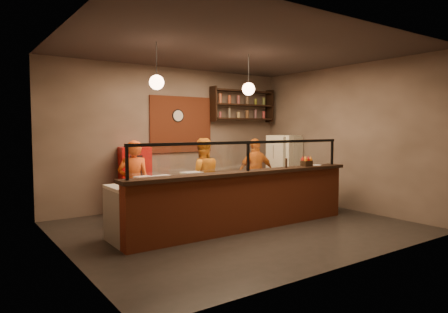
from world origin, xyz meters
TOP-DOWN VIEW (x-y plane):
  - floor at (0.00, 0.00)m, footprint 6.00×6.00m
  - ceiling at (0.00, 0.00)m, footprint 6.00×6.00m
  - wall_back at (0.00, 2.50)m, footprint 6.00×0.00m
  - wall_left at (-3.00, 0.00)m, footprint 0.00×5.00m
  - wall_right at (3.00, 0.00)m, footprint 0.00×5.00m
  - wall_front at (0.00, -2.50)m, footprint 6.00×0.00m
  - brick_patch at (0.20, 2.47)m, footprint 1.60×0.04m
  - service_counter at (0.00, -0.30)m, footprint 4.60×0.25m
  - counter_ledge at (0.00, -0.30)m, footprint 4.70×0.37m
  - worktop_cabinet at (0.00, 0.20)m, footprint 4.60×0.75m
  - worktop at (0.00, 0.20)m, footprint 4.60×0.75m
  - sneeze_guard at (0.00, -0.30)m, footprint 4.50×0.05m
  - wall_shelving at (1.90, 2.32)m, footprint 1.84×0.28m
  - wall_clock at (0.10, 2.46)m, footprint 0.30×0.04m
  - pendant_left at (-1.50, 0.20)m, footprint 0.24×0.24m
  - pendant_right at (0.40, 0.20)m, footprint 0.24×0.24m
  - cook_left at (-1.52, 1.19)m, footprint 0.66×0.53m
  - cook_mid at (-0.04, 1.16)m, footprint 0.94×0.83m
  - cook_right at (1.49, 1.29)m, footprint 0.98×0.55m
  - fridge at (2.60, 1.54)m, footprint 0.85×0.82m
  - red_cooler at (-1.10, 2.15)m, footprint 0.70×0.66m
  - pizza_dough at (0.66, 0.32)m, footprint 0.55×0.55m
  - prep_tub_a at (-1.44, 0.14)m, footprint 0.28×0.23m
  - prep_tub_b at (-1.75, 0.18)m, footprint 0.31×0.27m
  - prep_tub_c at (-0.93, 0.08)m, footprint 0.33×0.26m
  - rolling_pin at (-1.28, 0.18)m, footprint 0.38×0.08m
  - condiment_caddy at (1.48, -0.29)m, footprint 0.20×0.16m
  - pepper_mill at (0.92, -0.30)m, footprint 0.04×0.04m
  - small_plate at (1.78, -0.29)m, footprint 0.19×0.19m

SIDE VIEW (x-z plane):
  - floor at x=0.00m, z-range 0.00..0.00m
  - worktop_cabinet at x=0.00m, z-range 0.00..0.85m
  - service_counter at x=0.00m, z-range 0.00..1.00m
  - red_cooler at x=-1.10m, z-range 0.00..1.41m
  - cook_right at x=1.49m, z-range 0.00..1.57m
  - cook_left at x=-1.52m, z-range 0.00..1.59m
  - cook_mid at x=-0.04m, z-range 0.00..1.61m
  - fridge at x=2.60m, z-range 0.00..1.64m
  - worktop at x=0.00m, z-range 0.85..0.90m
  - pizza_dough at x=0.66m, z-range 0.90..0.91m
  - rolling_pin at x=-1.28m, z-range 0.90..0.96m
  - prep_tub_a at x=-1.44m, z-range 0.90..1.03m
  - prep_tub_b at x=-1.75m, z-range 0.90..1.04m
  - prep_tub_c at x=-0.93m, z-range 0.90..1.06m
  - counter_ledge at x=0.00m, z-range 1.00..1.06m
  - small_plate at x=1.78m, z-range 1.06..1.07m
  - condiment_caddy at x=1.48m, z-range 1.06..1.17m
  - pepper_mill at x=0.92m, z-range 1.06..1.24m
  - sneeze_guard at x=0.00m, z-range 1.11..1.63m
  - wall_back at x=0.00m, z-range -1.40..4.60m
  - wall_left at x=-3.00m, z-range -0.90..4.10m
  - wall_right at x=3.00m, z-range -0.90..4.10m
  - wall_front at x=0.00m, z-range -1.40..4.60m
  - brick_patch at x=0.20m, z-range 1.25..2.55m
  - wall_clock at x=0.10m, z-range 1.95..2.25m
  - wall_shelving at x=1.90m, z-range 1.98..2.83m
  - pendant_left at x=-1.50m, z-range 2.17..2.94m
  - pendant_right at x=0.40m, z-range 2.17..2.94m
  - ceiling at x=0.00m, z-range 3.20..3.20m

